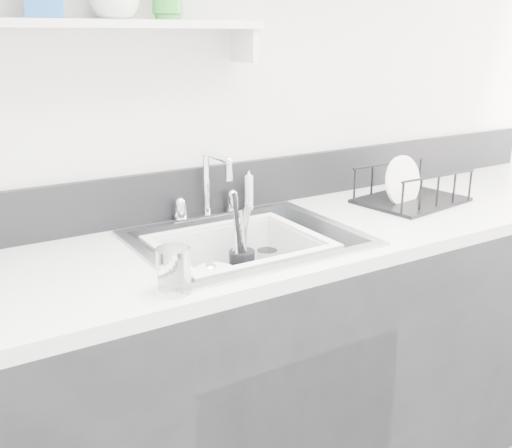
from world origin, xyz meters
TOP-DOWN VIEW (x-y plane):
  - counter_run at (0.00, 1.19)m, footprint 3.20×0.62m
  - backsplash at (0.00, 1.49)m, footprint 3.20×0.02m
  - sink at (0.00, 1.19)m, footprint 0.64×0.52m
  - faucet at (0.00, 1.44)m, footprint 0.26×0.18m
  - side_sprayer at (0.16, 1.44)m, footprint 0.03×0.03m
  - wall_shelf at (-0.35, 1.42)m, footprint 1.00×0.16m
  - wash_tub at (-0.04, 1.17)m, footprint 0.57×0.52m
  - plate_stack at (-0.11, 1.14)m, footprint 0.23×0.22m
  - utensil_cup at (0.01, 1.24)m, footprint 0.08×0.08m
  - ladle at (-0.05, 1.20)m, footprint 0.28×0.18m
  - tumbler_in_tub at (0.09, 1.22)m, footprint 0.07×0.07m
  - tumbler_counter at (-0.34, 0.95)m, footprint 0.10×0.10m
  - dish_rack at (0.71, 1.23)m, footprint 0.40×0.32m
  - bowl_small at (0.07, 1.14)m, footprint 0.11×0.11m

SIDE VIEW (x-z plane):
  - counter_run at x=0.00m, z-range 0.00..0.92m
  - bowl_small at x=0.07m, z-range 0.77..0.80m
  - plate_stack at x=-0.11m, z-range 0.75..0.84m
  - ladle at x=-0.05m, z-range 0.77..0.84m
  - tumbler_in_tub at x=0.09m, z-range 0.77..0.86m
  - utensil_cup at x=0.01m, z-range 0.69..0.96m
  - sink at x=0.00m, z-range 0.73..0.93m
  - wash_tub at x=-0.04m, z-range 0.75..0.93m
  - tumbler_counter at x=-0.34m, z-range 0.92..1.03m
  - faucet at x=0.00m, z-range 0.87..1.09m
  - dish_rack at x=0.71m, z-range 0.92..1.05m
  - side_sprayer at x=0.16m, z-range 0.92..1.06m
  - backsplash at x=0.00m, z-range 0.92..1.08m
  - wall_shelf at x=-0.35m, z-range 1.45..1.57m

